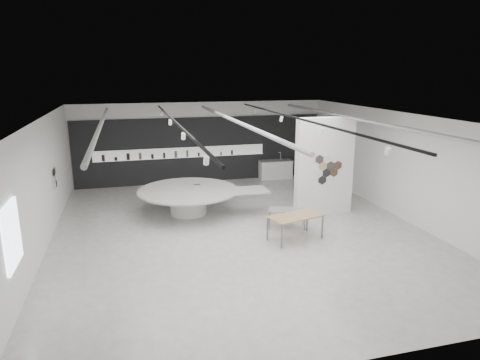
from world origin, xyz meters
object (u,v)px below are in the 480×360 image
object	(u,v)px
display_island	(190,198)
sample_table_stone	(287,211)
partition_column	(324,166)
kitchen_counter	(275,169)
sample_table_wood	(296,217)

from	to	relation	value
display_island	sample_table_stone	size ratio (longest dim) A/B	3.50
partition_column	sample_table_stone	distance (m)	2.45
sample_table_stone	partition_column	bearing A→B (deg)	30.01
partition_column	kitchen_counter	world-z (taller)	partition_column
display_island	partition_column	bearing A→B (deg)	-12.32
kitchen_counter	sample_table_wood	bearing A→B (deg)	-103.03
sample_table_stone	sample_table_wood	bearing A→B (deg)	-97.15
kitchen_counter	sample_table_stone	bearing A→B (deg)	-104.31
partition_column	sample_table_wood	size ratio (longest dim) A/B	1.95
display_island	kitchen_counter	size ratio (longest dim) A/B	2.89
sample_table_stone	display_island	bearing A→B (deg)	142.35
sample_table_wood	sample_table_stone	distance (m)	1.11
sample_table_wood	partition_column	bearing A→B (deg)	47.46
partition_column	display_island	world-z (taller)	partition_column
display_island	sample_table_wood	distance (m)	4.40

